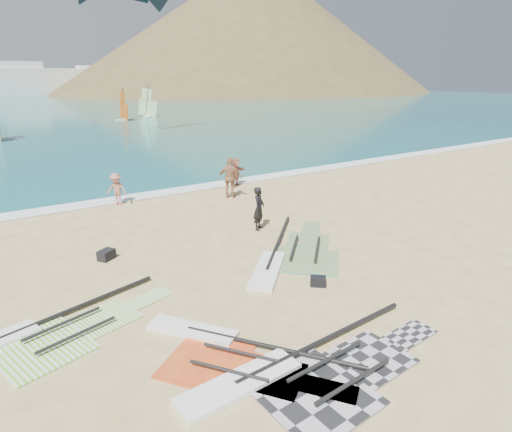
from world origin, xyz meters
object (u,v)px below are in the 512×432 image
rig_green (42,335)px  rig_red (224,351)px  rig_grey (305,372)px  gear_bag_far (318,281)px  person_wetsuit (259,209)px  beachgoer_mid (117,189)px  beachgoer_right (236,172)px  beachgoer_back (230,178)px  rig_orange (290,255)px  gear_bag_near (106,255)px

rig_green → rig_red: size_ratio=1.18×
rig_red → rig_green: bearing=-167.5°
rig_grey → rig_red: rig_grey is taller
rig_red → gear_bag_far: (3.83, 1.23, 0.09)m
rig_grey → rig_green: (-4.21, 4.41, -0.00)m
rig_grey → person_wetsuit: size_ratio=3.63×
rig_green → beachgoer_mid: size_ratio=3.79×
beachgoer_right → beachgoer_mid: bearing=152.5°
beachgoer_right → beachgoer_back: bearing=-155.4°
gear_bag_far → beachgoer_mid: size_ratio=0.29×
person_wetsuit → beachgoer_mid: size_ratio=1.12×
rig_orange → rig_green: bearing=138.4°
rig_grey → rig_green: rig_grey is taller
rig_grey → beachgoer_mid: size_ratio=4.07×
rig_grey → rig_orange: rig_orange is taller
gear_bag_near → beachgoer_right: size_ratio=0.33×
rig_grey → gear_bag_near: size_ratio=12.02×
rig_red → person_wetsuit: (5.08, 6.11, 0.81)m
rig_green → beachgoer_mid: beachgoer_mid is taller
rig_orange → gear_bag_far: (-0.60, -2.08, 0.08)m
rig_green → rig_orange: 7.63m
rig_red → beachgoer_mid: (1.47, 12.54, 0.71)m
rig_green → rig_orange: bearing=-12.3°
gear_bag_near → beachgoer_back: bearing=30.1°
gear_bag_far → beachgoer_back: bearing=74.4°
rig_orange → rig_red: (-4.42, -3.31, -0.00)m
rig_red → gear_bag_near: bearing=150.7°
rig_grey → person_wetsuit: 8.71m
rig_red → beachgoer_mid: size_ratio=3.21×
rig_grey → gear_bag_far: size_ratio=13.86×
rig_green → gear_bag_far: 7.21m
rig_grey → beachgoer_mid: (0.46, 14.08, 0.71)m
beachgoer_back → rig_green: bearing=76.6°
beachgoer_right → rig_grey: bearing=-143.6°
rig_red → gear_bag_far: bearing=72.3°
rig_grey → beachgoer_back: size_ratio=3.08×
gear_bag_far → beachgoer_mid: beachgoer_mid is taller
gear_bag_near → beachgoer_right: beachgoer_right is taller
beachgoer_mid → beachgoer_right: size_ratio=0.98×
rig_grey → rig_red: bearing=120.2°
rig_grey → rig_orange: 5.93m
person_wetsuit → beachgoer_mid: person_wetsuit is taller
gear_bag_far → beachgoer_back: 9.83m
rig_grey → rig_red: (-1.01, 1.54, -0.00)m
rig_green → gear_bag_near: gear_bag_near is taller
rig_red → beachgoer_back: bearing=113.2°
rig_grey → rig_red: size_ratio=1.27×
rig_red → gear_bag_near: (-0.72, 6.49, 0.12)m
rig_grey → person_wetsuit: bearing=59.0°
rig_green → rig_orange: rig_orange is taller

